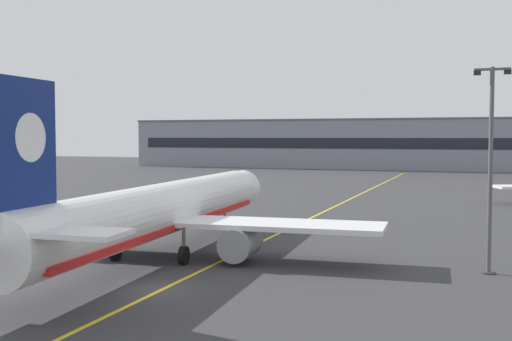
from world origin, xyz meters
TOP-DOWN VIEW (x-y plane):
  - ground_plane at (0.00, 0.00)m, footprint 400.00×400.00m
  - taxiway_centreline at (0.00, 30.00)m, footprint 2.55×179.99m
  - airliner_foreground at (-4.37, 8.55)m, footprint 32.27×41.53m
  - apron_lamp_post at (18.02, 11.19)m, footprint 2.24×0.90m
  - terminal_building at (2.93, 138.53)m, footprint 165.59×12.40m

SIDE VIEW (x-z plane):
  - ground_plane at x=0.00m, z-range 0.00..0.00m
  - taxiway_centreline at x=0.00m, z-range 0.00..0.01m
  - airliner_foreground at x=-4.37m, z-range -2.46..9.19m
  - terminal_building at x=2.93m, z-range 0.01..13.47m
  - apron_lamp_post at x=18.02m, z-range 0.31..13.52m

